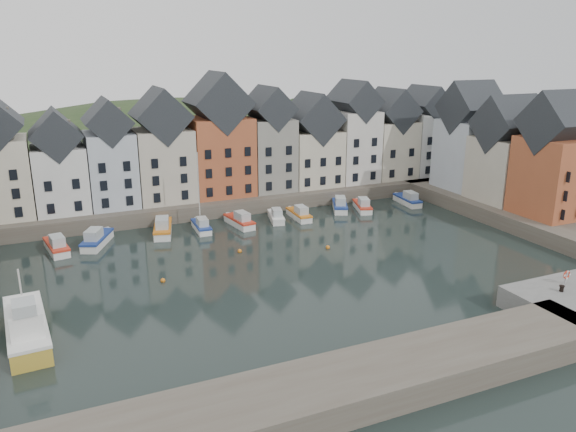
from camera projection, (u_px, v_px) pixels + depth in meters
ground at (300, 271)px, 59.91m from camera, size 260.00×260.00×0.00m
far_quay at (217, 197)px, 85.90m from camera, size 90.00×16.00×2.00m
right_quay at (536, 215)px, 76.60m from camera, size 14.00×54.00×2.00m
near_wall at (304, 398)px, 36.47m from camera, size 50.00×6.00×2.00m
hillside at (183, 257)px, 114.11m from camera, size 153.60×70.40×64.00m
far_terrace at (240, 146)px, 83.13m from camera, size 72.37×8.16×17.78m
right_terrace at (509, 152)px, 78.39m from camera, size 8.30×24.25×16.36m
mooring_buoys at (248, 259)px, 62.98m from camera, size 20.50×5.50×0.50m
boat_a at (57, 246)px, 65.27m from camera, size 2.86×6.45×2.39m
boat_b at (97, 240)px, 67.41m from camera, size 4.58×6.82×2.52m
boat_c at (163, 228)px, 71.58m from camera, size 3.69×7.16×2.63m
boat_d at (202, 226)px, 72.91m from camera, size 1.97×5.53×10.42m
boat_e at (240, 221)px, 74.90m from camera, size 2.67×6.21×2.31m
boat_f at (276, 217)px, 77.18m from camera, size 2.92×5.62×2.06m
boat_g at (299, 214)px, 78.07m from camera, size 2.00×5.76×2.19m
boat_h at (340, 205)px, 82.28m from camera, size 4.36×6.45×2.39m
boat_i at (363, 206)px, 82.12m from camera, size 3.53×6.05×2.22m
boat_j at (408, 200)px, 85.39m from camera, size 2.49×6.16×2.30m
large_vessel at (26, 326)px, 45.11m from camera, size 3.73×11.19×5.74m
mooring_bollard at (562, 288)px, 49.96m from camera, size 0.48×0.48×0.56m
life_ring_post at (567, 275)px, 51.43m from camera, size 0.80×0.17×1.30m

